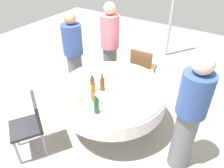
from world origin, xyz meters
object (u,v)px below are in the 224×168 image
Objects in this scene: plate_west at (92,69)px; dining_table at (112,95)px; wine_glass_north at (151,73)px; bottle_clear_right at (75,84)px; wine_glass_left at (102,74)px; person_outer at (110,45)px; bottle_dark_green_outer at (96,104)px; person_right at (74,54)px; bottle_brown_north at (102,83)px; plate_near at (134,81)px; person_front at (189,115)px; bottle_amber_front at (93,92)px; chair_rear at (142,66)px; plate_south at (78,100)px; chair_mid at (31,122)px; bottle_brown_left at (92,83)px; wine_glass_mid at (115,83)px.

dining_table is at bearing 156.14° from plate_west.
bottle_clear_right is at bearing 49.37° from wine_glass_north.
person_outer is at bearing -63.14° from wine_glass_left.
bottle_dark_green_outer is 1.17× the size of plate_west.
person_right reaches higher than bottle_dark_green_outer.
dining_table is 0.30m from bottle_brown_north.
dining_table is 6.04× the size of bottle_brown_north.
person_right is at bearing -47.42° from bottle_clear_right.
dining_table is 1.25m from person_outer.
bottle_clear_right reaches higher than plate_near.
wine_glass_left is at bearing -60.22° from bottle_dark_green_outer.
person_right is at bearing -18.61° from plate_west.
dining_table is 0.96× the size of person_front.
person_outer is at bearing -76.10° from bottle_clear_right.
wine_glass_left is at bearing -53.65° from bottle_brown_north.
plate_west is at bearing -113.37° from person_outer.
person_right is at bearing -5.66° from plate_near.
person_front is 1.07× the size of person_right.
bottle_amber_front is 0.32× the size of chair_rear.
bottle_amber_front is at bearing -71.60° from person_front.
person_right is at bearing -22.14° from wine_glass_left.
wine_glass_left is at bearing 152.27° from plate_west.
wine_glass_north reaches higher than plate_south.
plate_near is at bearing -108.00° from person_front.
person_front is at bearing -167.87° from bottle_amber_front.
plate_south is 0.26× the size of chair_mid.
person_front is 1.01× the size of person_outer.
bottle_brown_north is 0.14m from bottle_brown_left.
person_outer is (1.07, -0.52, -0.00)m from wine_glass_north.
plate_near is 0.90m from chair_rear.
bottle_dark_green_outer is 1.05m from plate_west.
plate_west is at bearing -65.32° from plate_south.
bottle_brown_north is 0.76m from wine_glass_north.
person_outer is at bearing -38.55° from plate_near.
bottle_dark_green_outer is at bearing 76.94° from wine_glass_north.
bottle_clear_right is 1.04× the size of bottle_brown_left.
wine_glass_north is (-0.73, -0.85, -0.03)m from bottle_clear_right.
bottle_clear_right reaches higher than bottle_dark_green_outer.
bottle_brown_north reaches higher than wine_glass_north.
plate_south is at bearing -97.87° from chair_rear.
wine_glass_left and wine_glass_mid have the same top height.
wine_glass_north is 0.10× the size of person_outer.
wine_glass_north is at bearing -133.80° from plate_near.
bottle_brown_north is 0.18m from wine_glass_mid.
chair_rear is at bearing -72.33° from chair_mid.
person_front is (-1.34, 0.20, 0.01)m from wine_glass_left.
person_outer is (0.89, -0.71, 0.10)m from plate_near.
person_right is (0.86, -0.35, -0.05)m from wine_glass_left.
dining_table is 6.64× the size of plate_west.
dining_table is 0.63m from bottle_dark_green_outer.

